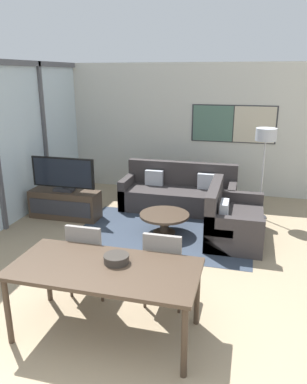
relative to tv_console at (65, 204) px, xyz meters
name	(u,v)px	position (x,y,z in m)	size (l,w,h in m)	color
wall_back	(201,129)	(2.16, 2.29, 1.15)	(6.87, 0.09, 2.80)	silver
area_rug	(164,233)	(1.95, -0.24, -0.26)	(2.92, 1.95, 0.01)	#333D4C
tv_console	(65,204)	(0.00, 0.00, 0.00)	(1.30, 0.44, 0.52)	#423326
television	(63,174)	(0.00, 0.00, 0.57)	(1.20, 0.20, 0.63)	#2D2D33
sofa_main	(179,194)	(1.95, 1.04, 0.02)	(2.21, 0.86, 0.89)	#383333
sofa_side	(230,222)	(3.02, -0.15, 0.02)	(0.86, 1.40, 0.89)	#383333
coffee_table	(164,219)	(1.95, -0.24, 0.00)	(0.83, 0.83, 0.35)	#423326
dining_table	(105,273)	(1.94, -2.86, 0.43)	(1.87, 0.89, 0.76)	#423326
dining_chair_left	(89,254)	(1.48, -2.23, 0.27)	(0.46, 0.46, 0.93)	gray
dining_chair_centre	(164,263)	(2.40, -2.22, 0.27)	(0.46, 0.46, 0.93)	gray
fruit_bowl	(116,258)	(2.03, -2.75, 0.55)	(0.26, 0.26, 0.08)	#332D28
floor_lamp	(266,141)	(3.50, 0.91, 1.18)	(0.37, 0.37, 1.67)	#2D2D33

